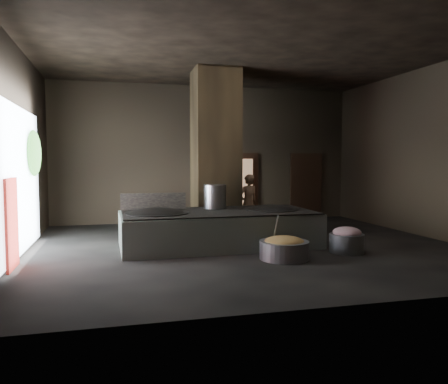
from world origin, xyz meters
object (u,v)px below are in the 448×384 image
object	(u,v)px
hearth_platform	(218,229)
wok_left	(157,216)
wok_right	(271,212)
veg_basin	(284,250)
cook	(248,203)
stock_pot	(215,197)
meat_basin	(347,243)

from	to	relation	value
hearth_platform	wok_left	distance (m)	1.49
wok_right	veg_basin	world-z (taller)	wok_right
cook	wok_left	bearing A→B (deg)	17.06
stock_pot	wok_right	bearing A→B (deg)	-21.04
hearth_platform	meat_basin	bearing A→B (deg)	-30.75
cook	hearth_platform	bearing A→B (deg)	37.23
stock_pot	veg_basin	xyz separation A→B (m)	(0.93, -2.28, -0.94)
wok_right	stock_pot	size ratio (longest dim) A/B	2.25
hearth_platform	wok_right	bearing A→B (deg)	1.01
cook	veg_basin	distance (m)	3.57
wok_left	wok_right	distance (m)	2.80
hearth_platform	stock_pot	distance (m)	0.92
cook	wok_right	bearing A→B (deg)	75.18
wok_left	stock_pot	size ratio (longest dim) A/B	2.42
veg_basin	wok_right	bearing A→B (deg)	78.32
stock_pot	veg_basin	world-z (taller)	stock_pot
hearth_platform	meat_basin	world-z (taller)	hearth_platform
cook	meat_basin	xyz separation A→B (m)	(1.26, -3.23, -0.62)
wok_right	cook	bearing A→B (deg)	91.56
cook	meat_basin	world-z (taller)	cook
hearth_platform	wok_left	bearing A→B (deg)	-179.14
cook	veg_basin	bearing A→B (deg)	68.38
wok_right	stock_pot	distance (m)	1.44
hearth_platform	meat_basin	distance (m)	2.96
meat_basin	hearth_platform	bearing A→B (deg)	150.36
wok_right	meat_basin	bearing A→B (deg)	-51.18
wok_right	stock_pot	bearing A→B (deg)	158.96
wok_right	veg_basin	size ratio (longest dim) A/B	1.32
wok_right	veg_basin	xyz separation A→B (m)	(-0.37, -1.78, -0.56)
wok_left	wok_right	bearing A→B (deg)	2.05
wok_left	wok_right	size ratio (longest dim) A/B	1.07
wok_left	stock_pot	xyz separation A→B (m)	(1.50, 0.60, 0.38)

